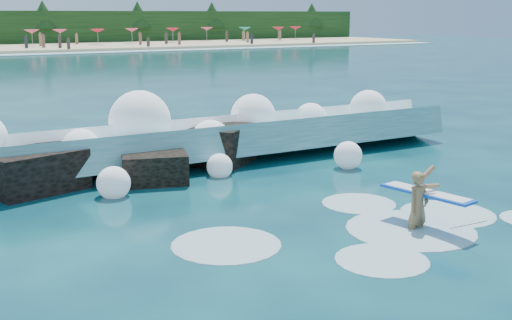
% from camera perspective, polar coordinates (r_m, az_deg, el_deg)
% --- Properties ---
extents(ground, '(200.00, 200.00, 0.00)m').
position_cam_1_polar(ground, '(12.83, -1.36, -7.71)').
color(ground, '#07293C').
rests_on(ground, ground).
extents(breaking_wave, '(19.61, 2.99, 1.69)m').
position_cam_1_polar(breaking_wave, '(19.78, -7.53, 1.31)').
color(breaking_wave, teal).
rests_on(breaking_wave, ground).
extents(rock_cluster, '(8.28, 3.30, 1.35)m').
position_cam_1_polar(rock_cluster, '(18.32, -11.00, -0.26)').
color(rock_cluster, black).
rests_on(rock_cluster, ground).
extents(surfer_with_board, '(1.02, 2.80, 1.56)m').
position_cam_1_polar(surfer_with_board, '(14.04, 14.38, -3.83)').
color(surfer_with_board, '#987047').
rests_on(surfer_with_board, ground).
extents(wave_spray, '(15.90, 4.71, 2.40)m').
position_cam_1_polar(wave_spray, '(19.50, -7.43, 2.65)').
color(wave_spray, white).
rests_on(wave_spray, ground).
extents(surf_foam, '(8.56, 4.94, 0.14)m').
position_cam_1_polar(surf_foam, '(14.15, 11.15, -5.97)').
color(surf_foam, silver).
rests_on(surf_foam, ground).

